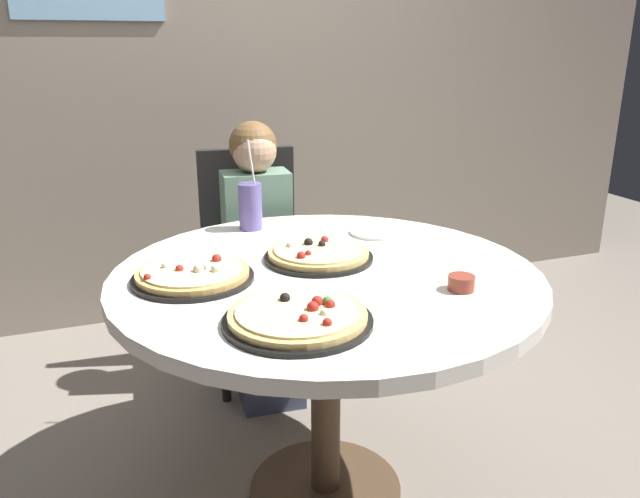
{
  "coord_description": "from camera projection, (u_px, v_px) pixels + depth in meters",
  "views": [
    {
      "loc": [
        -0.59,
        -1.55,
        1.37
      ],
      "look_at": [
        0.0,
        0.05,
        0.8
      ],
      "focal_mm": 35.09,
      "sensor_mm": 36.0,
      "label": 1
    }
  ],
  "objects": [
    {
      "name": "ground_plane",
      "position": [
        325.0,
        490.0,
        2.0
      ],
      "size": [
        8.0,
        8.0,
        0.0
      ],
      "primitive_type": "plane",
      "color": "slate"
    },
    {
      "name": "wall_with_window",
      "position": [
        205.0,
        23.0,
        3.0
      ],
      "size": [
        5.2,
        0.14,
        2.9
      ],
      "color": "gray",
      "rests_on": "ground_plane"
    },
    {
      "name": "dining_table",
      "position": [
        326.0,
        303.0,
        1.8
      ],
      "size": [
        1.21,
        1.21,
        0.75
      ],
      "color": "silver",
      "rests_on": "ground_plane"
    },
    {
      "name": "chair_wooden",
      "position": [
        253.0,
        252.0,
        2.62
      ],
      "size": [
        0.43,
        0.43,
        0.95
      ],
      "color": "black",
      "rests_on": "ground_plane"
    },
    {
      "name": "diner_child",
      "position": [
        262.0,
        277.0,
        2.47
      ],
      "size": [
        0.28,
        0.42,
        1.08
      ],
      "color": "#3F4766",
      "rests_on": "ground_plane"
    },
    {
      "name": "pizza_veggie",
      "position": [
        318.0,
        254.0,
        1.86
      ],
      "size": [
        0.33,
        0.33,
        0.05
      ],
      "color": "black",
      "rests_on": "dining_table"
    },
    {
      "name": "pizza_cheese",
      "position": [
        193.0,
        274.0,
        1.69
      ],
      "size": [
        0.33,
        0.33,
        0.05
      ],
      "color": "black",
      "rests_on": "dining_table"
    },
    {
      "name": "pizza_pepperoni",
      "position": [
        298.0,
        317.0,
        1.43
      ],
      "size": [
        0.35,
        0.35,
        0.05
      ],
      "color": "black",
      "rests_on": "dining_table"
    },
    {
      "name": "soda_cup",
      "position": [
        250.0,
        206.0,
        2.14
      ],
      "size": [
        0.08,
        0.08,
        0.31
      ],
      "color": "#6659A5",
      "rests_on": "dining_table"
    },
    {
      "name": "sauce_bowl",
      "position": [
        461.0,
        283.0,
        1.63
      ],
      "size": [
        0.07,
        0.07,
        0.04
      ],
      "primitive_type": "cylinder",
      "color": "brown",
      "rests_on": "dining_table"
    },
    {
      "name": "plate_small",
      "position": [
        376.0,
        232.0,
        2.11
      ],
      "size": [
        0.18,
        0.18,
        0.01
      ],
      "primitive_type": "cylinder",
      "color": "white",
      "rests_on": "dining_table"
    }
  ]
}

